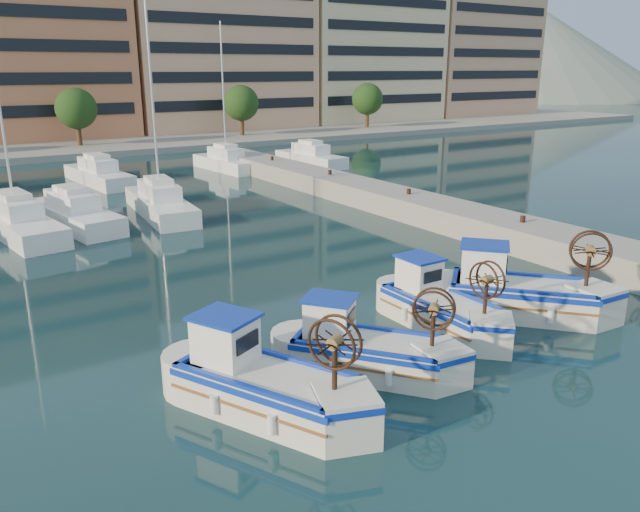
% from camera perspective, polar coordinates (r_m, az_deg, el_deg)
% --- Properties ---
extents(ground, '(300.00, 300.00, 0.00)m').
position_cam_1_polar(ground, '(17.96, 5.72, -9.92)').
color(ground, '#193F42').
rests_on(ground, ground).
extents(quay, '(3.00, 60.00, 1.20)m').
position_cam_1_polar(quay, '(31.77, 15.16, 2.67)').
color(quay, gray).
rests_on(quay, ground).
extents(waterfront, '(180.00, 40.00, 25.60)m').
position_cam_1_polar(waterfront, '(79.90, -19.99, 18.07)').
color(waterfront, gray).
rests_on(waterfront, ground).
extents(hill_east, '(160.00, 160.00, 50.00)m').
position_cam_1_polar(hill_east, '(193.91, 18.28, 13.65)').
color(hill_east, slate).
rests_on(hill_east, ground).
extents(yacht_marina, '(41.58, 21.90, 11.50)m').
position_cam_1_polar(yacht_marina, '(40.96, -23.80, 4.81)').
color(yacht_marina, white).
rests_on(yacht_marina, ground).
extents(fishing_boat_a, '(3.68, 4.86, 2.93)m').
position_cam_1_polar(fishing_boat_a, '(15.38, -5.31, -11.38)').
color(fishing_boat_a, silver).
rests_on(fishing_boat_a, ground).
extents(fishing_boat_b, '(3.89, 4.26, 2.66)m').
position_cam_1_polar(fishing_boat_b, '(17.21, 4.06, -8.41)').
color(fishing_boat_b, silver).
rests_on(fishing_boat_b, ground).
extents(fishing_boat_c, '(1.80, 4.35, 2.71)m').
position_cam_1_polar(fishing_boat_c, '(20.43, 10.86, -4.46)').
color(fishing_boat_c, silver).
rests_on(fishing_boat_c, ground).
extents(fishing_boat_d, '(4.65, 4.86, 3.09)m').
position_cam_1_polar(fishing_boat_d, '(21.99, 17.55, -3.12)').
color(fishing_boat_d, silver).
rests_on(fishing_boat_d, ground).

